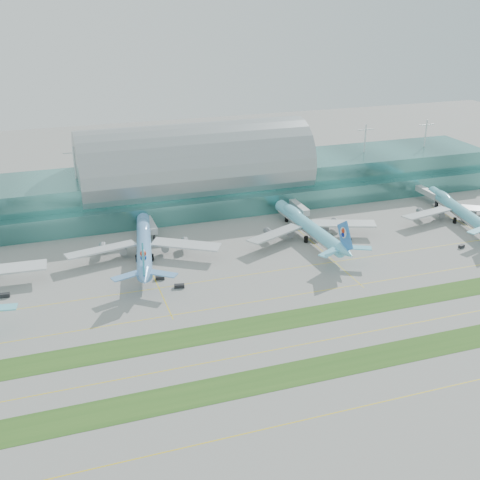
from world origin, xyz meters
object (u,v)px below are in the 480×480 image
object	(u,v)px
airliner_b	(144,243)
airliner_d	(457,209)
airliner_c	(308,225)
terminal	(195,179)

from	to	relation	value
airliner_b	airliner_d	distance (m)	155.14
airliner_c	airliner_d	distance (m)	79.94
terminal	airliner_c	distance (m)	72.04
airliner_d	airliner_b	bearing A→B (deg)	-171.73
airliner_d	terminal	bearing A→B (deg)	161.72
airliner_b	airliner_c	distance (m)	75.20
airliner_b	airliner_c	xyz separation A→B (m)	(75.14, -3.00, -0.09)
airliner_b	airliner_c	world-z (taller)	airliner_b
airliner_b	airliner_d	xyz separation A→B (m)	(155.05, -5.21, -0.39)
airliner_b	airliner_d	size ratio (longest dim) A/B	1.07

